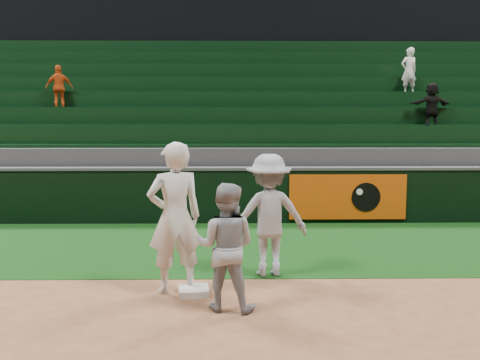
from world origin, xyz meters
name	(u,v)px	position (x,y,z in m)	size (l,w,h in m)	color
ground	(199,300)	(0.00, 0.00, 0.00)	(70.00, 70.00, 0.00)	brown
foul_grass	(209,245)	(0.00, 3.00, 0.00)	(36.00, 4.20, 0.01)	black
upper_deck	(222,34)	(0.00, 17.45, 6.00)	(40.00, 12.00, 12.00)	black
first_base	(194,291)	(-0.09, 0.25, 0.04)	(0.40, 0.40, 0.09)	white
first_baseman	(175,218)	(-0.34, 0.38, 1.02)	(0.74, 0.49, 2.04)	silver
baserunner	(226,247)	(0.35, -0.30, 0.78)	(0.76, 0.59, 1.57)	#95989F
base_coach	(269,215)	(0.97, 1.10, 0.91)	(1.17, 0.67, 1.81)	#989CA5
field_wall	(214,195)	(0.03, 5.20, 0.63)	(36.00, 0.45, 1.25)	black
stadium_seating	(217,140)	(0.00, 8.97, 1.70)	(36.00, 5.95, 4.85)	#363638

